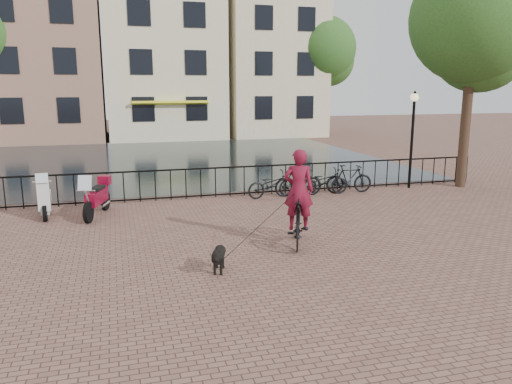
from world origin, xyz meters
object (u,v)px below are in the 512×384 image
object	(u,v)px
motorcycle	(96,193)
scooter	(44,193)
cyclist	(298,203)
lamp_post	(413,123)
dog	(219,258)

from	to	relation	value
motorcycle	scooter	world-z (taller)	scooter
cyclist	scooter	xyz separation A→B (m)	(-6.08, 4.45, -0.31)
lamp_post	scooter	distance (m)	12.56
cyclist	dog	size ratio (longest dim) A/B	3.01
motorcycle	scooter	distance (m)	1.49
lamp_post	motorcycle	bearing A→B (deg)	-174.03
motorcycle	lamp_post	bearing A→B (deg)	23.14
scooter	motorcycle	bearing A→B (deg)	-20.00
cyclist	dog	xyz separation A→B (m)	(-2.16, -1.23, -0.73)
lamp_post	scooter	world-z (taller)	lamp_post
cyclist	scooter	distance (m)	7.54
dog	scooter	bearing A→B (deg)	142.47
cyclist	motorcycle	xyz separation A→B (m)	(-4.65, 4.06, -0.32)
lamp_post	cyclist	bearing A→B (deg)	-140.61
lamp_post	cyclist	size ratio (longest dim) A/B	1.30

